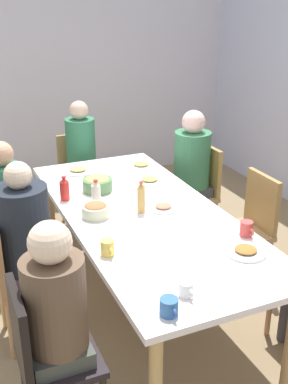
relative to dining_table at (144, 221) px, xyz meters
The scene contains 27 objects.
ground_plane 0.71m from the dining_table, ahead, with size 6.66×6.66×0.00m, color #897353.
wall_left 2.89m from the dining_table, behind, with size 0.12×4.80×2.60m, color silver.
dining_table is the anchor object (origin of this frame).
person_0 1.14m from the dining_table, 134.79° to the right, with size 0.30×0.30×1.16m.
chair_1 1.22m from the dining_table, 48.31° to the right, with size 0.40×0.40×0.90m.
person_1 1.14m from the dining_table, 45.30° to the right, with size 0.31×0.31×1.23m.
chair_3 0.92m from the dining_table, 90.00° to the left, with size 0.40×0.40×0.90m.
chair_4 0.92m from the dining_table, 90.00° to the right, with size 0.40×0.40×0.90m.
person_4 0.81m from the dining_table, 90.00° to the right, with size 0.33×0.33×1.26m.
chair_5 1.59m from the dining_table, behind, with size 0.40×0.40×0.90m.
person_5 1.49m from the dining_table, behind, with size 0.30×0.30×1.26m.
chair_6 1.22m from the dining_table, 131.69° to the left, with size 0.40×0.40×0.90m.
person_6 1.14m from the dining_table, 134.67° to the left, with size 0.32×0.32×1.24m.
plate_0 0.16m from the dining_table, 85.16° to the left, with size 0.20×0.20×0.04m.
plate_1 0.57m from the dining_table, 151.77° to the left, with size 0.22×0.22×0.04m.
plate_2 0.97m from the dining_table, 168.52° to the right, with size 0.24×0.24×0.04m.
plate_3 0.82m from the dining_table, 22.64° to the left, with size 0.23×0.23×0.04m.
plate_4 0.92m from the dining_table, 158.04° to the left, with size 0.23×0.23×0.04m.
bowl_0 0.54m from the dining_table, 160.83° to the right, with size 0.22×0.22×0.12m.
bowl_1 0.35m from the dining_table, 101.90° to the right, with size 0.19×0.19×0.10m.
cup_0 0.73m from the dining_table, 37.70° to the left, with size 0.11×0.08×0.10m.
cup_1 1.01m from the dining_table, 11.49° to the right, with size 0.11×0.07×0.08m.
cup_2 0.63m from the dining_table, 43.54° to the right, with size 0.12×0.08×0.09m.
cup_3 1.14m from the dining_table, 17.71° to the right, with size 0.13×0.09×0.09m.
bottle_0 0.39m from the dining_table, 132.66° to the right, with size 0.06×0.06×0.19m.
bottle_1 0.63m from the dining_table, 133.62° to the right, with size 0.07×0.07×0.18m.
bottle_2 0.18m from the dining_table, 106.87° to the right, with size 0.05×0.05×0.23m.
Camera 1 is at (2.72, -1.19, 2.18)m, focal length 44.60 mm.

